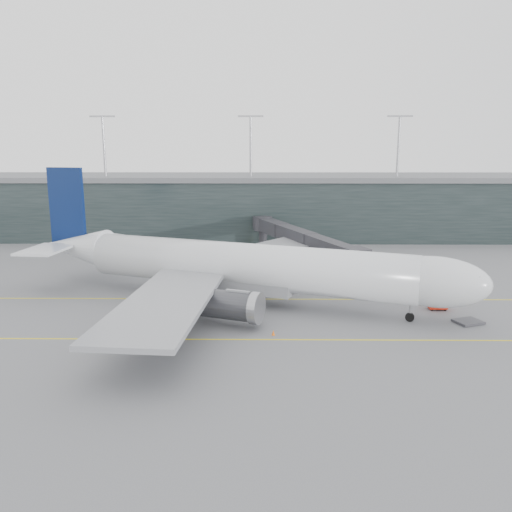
{
  "coord_description": "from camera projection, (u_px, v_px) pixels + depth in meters",
  "views": [
    {
      "loc": [
        7.58,
        -73.15,
        20.55
      ],
      "look_at": [
        6.83,
        -4.0,
        6.35
      ],
      "focal_mm": 35.0,
      "sensor_mm": 36.0,
      "label": 1
    }
  ],
  "objects": [
    {
      "name": "ground",
      "position": [
        211.0,
        291.0,
        75.86
      ],
      "size": [
        320.0,
        320.0,
        0.0
      ],
      "primitive_type": "plane",
      "color": "slate",
      "rests_on": "ground"
    },
    {
      "name": "taxiline_a",
      "position": [
        209.0,
        299.0,
        71.94
      ],
      "size": [
        160.0,
        0.25,
        0.02
      ],
      "primitive_type": "cube",
      "color": "yellow",
      "rests_on": "ground"
    },
    {
      "name": "taxiline_b",
      "position": [
        194.0,
        339.0,
        56.27
      ],
      "size": [
        160.0,
        0.25,
        0.02
      ],
      "primitive_type": "cube",
      "color": "yellow",
      "rests_on": "ground"
    },
    {
      "name": "taxiline_lead_main",
      "position": [
        248.0,
        263.0,
        95.4
      ],
      "size": [
        0.25,
        60.0,
        0.02
      ],
      "primitive_type": "cube",
      "color": "yellow",
      "rests_on": "ground"
    },
    {
      "name": "terminal",
      "position": [
        233.0,
        204.0,
        131.14
      ],
      "size": [
        240.0,
        36.0,
        29.0
      ],
      "color": "black",
      "rests_on": "ground"
    },
    {
      "name": "main_aircraft",
      "position": [
        242.0,
        266.0,
        69.28
      ],
      "size": [
        63.67,
        58.78,
        18.49
      ],
      "rotation": [
        0.0,
        0.0,
        -0.36
      ],
      "color": "silver",
      "rests_on": "ground"
    },
    {
      "name": "jet_bridge",
      "position": [
        303.0,
        234.0,
        97.65
      ],
      "size": [
        18.48,
        44.09,
        6.74
      ],
      "rotation": [
        0.0,
        0.0,
        0.36
      ],
      "color": "#2B2A2F",
      "rests_on": "ground"
    },
    {
      "name": "gse_cart",
      "position": [
        438.0,
        303.0,
        66.86
      ],
      "size": [
        2.45,
        1.59,
        1.65
      ],
      "rotation": [
        0.0,
        0.0,
        -0.02
      ],
      "color": "red",
      "rests_on": "ground"
    },
    {
      "name": "baggage_dolly",
      "position": [
        468.0,
        322.0,
        61.61
      ],
      "size": [
        3.83,
        3.46,
        0.31
      ],
      "primitive_type": "cube",
      "rotation": [
        0.0,
        0.0,
        0.36
      ],
      "color": "#39383D",
      "rests_on": "ground"
    },
    {
      "name": "uld_a",
      "position": [
        197.0,
        270.0,
        86.43
      ],
      "size": [
        2.05,
        1.78,
        1.63
      ],
      "rotation": [
        0.0,
        0.0,
        -0.21
      ],
      "color": "#3B3C41",
      "rests_on": "ground"
    },
    {
      "name": "uld_b",
      "position": [
        196.0,
        268.0,
        86.22
      ],
      "size": [
        2.8,
        2.53,
        2.09
      ],
      "rotation": [
        0.0,
        0.0,
        -0.37
      ],
      "color": "#3B3C41",
      "rests_on": "ground"
    },
    {
      "name": "uld_c",
      "position": [
        219.0,
        270.0,
        85.47
      ],
      "size": [
        2.12,
        1.78,
        1.76
      ],
      "rotation": [
        0.0,
        0.0,
        -0.12
      ],
      "color": "#3B3C41",
      "rests_on": "ground"
    },
    {
      "name": "cone_nose",
      "position": [
        458.0,
        300.0,
        70.06
      ],
      "size": [
        0.5,
        0.5,
        0.79
      ],
      "primitive_type": "cone",
      "color": "#D2550B",
      "rests_on": "ground"
    },
    {
      "name": "cone_wing_stbd",
      "position": [
        273.0,
        333.0,
        57.49
      ],
      "size": [
        0.39,
        0.39,
        0.62
      ],
      "primitive_type": "cone",
      "color": "orange",
      "rests_on": "ground"
    },
    {
      "name": "cone_wing_port",
      "position": [
        259.0,
        273.0,
        86.31
      ],
      "size": [
        0.45,
        0.45,
        0.71
      ],
      "primitive_type": "cone",
      "color": "#F6390D",
      "rests_on": "ground"
    },
    {
      "name": "cone_tail",
      "position": [
        132.0,
        310.0,
        65.7
      ],
      "size": [
        0.5,
        0.5,
        0.79
      ],
      "primitive_type": "cone",
      "color": "#F14E0D",
      "rests_on": "ground"
    }
  ]
}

